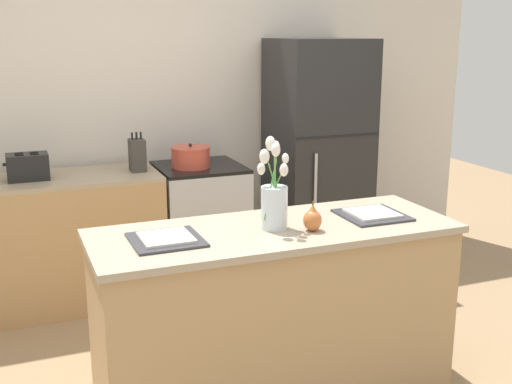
# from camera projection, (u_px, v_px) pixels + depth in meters

# --- Properties ---
(back_wall) EXTENTS (5.20, 0.08, 2.70)m
(back_wall) POSITION_uv_depth(u_px,v_px,m) (170.00, 99.00, 4.82)
(back_wall) COLOR silver
(back_wall) RESTS_ON ground_plane
(kitchen_island) EXTENTS (1.80, 0.66, 0.91)m
(kitchen_island) POSITION_uv_depth(u_px,v_px,m) (274.00, 314.00, 3.24)
(kitchen_island) COLOR tan
(kitchen_island) RESTS_ON ground_plane
(back_counter) EXTENTS (1.68, 0.60, 0.91)m
(back_counter) POSITION_uv_depth(u_px,v_px,m) (35.00, 245.00, 4.30)
(back_counter) COLOR tan
(back_counter) RESTS_ON ground_plane
(stove_range) EXTENTS (0.60, 0.61, 0.91)m
(stove_range) POSITION_uv_depth(u_px,v_px,m) (201.00, 226.00, 4.71)
(stove_range) COLOR #B2B5B7
(stove_range) RESTS_ON ground_plane
(refrigerator) EXTENTS (0.68, 0.67, 1.79)m
(refrigerator) POSITION_uv_depth(u_px,v_px,m) (318.00, 157.00, 4.95)
(refrigerator) COLOR black
(refrigerator) RESTS_ON ground_plane
(flower_vase) EXTENTS (0.16, 0.16, 0.45)m
(flower_vase) POSITION_uv_depth(u_px,v_px,m) (274.00, 198.00, 3.07)
(flower_vase) COLOR silver
(flower_vase) RESTS_ON kitchen_island
(pear_figurine) EXTENTS (0.09, 0.09, 0.15)m
(pear_figurine) POSITION_uv_depth(u_px,v_px,m) (312.00, 219.00, 3.06)
(pear_figurine) COLOR #C66B33
(pear_figurine) RESTS_ON kitchen_island
(plate_setting_left) EXTENTS (0.32, 0.32, 0.02)m
(plate_setting_left) POSITION_uv_depth(u_px,v_px,m) (166.00, 239.00, 2.92)
(plate_setting_left) COLOR #333338
(plate_setting_left) RESTS_ON kitchen_island
(plate_setting_right) EXTENTS (0.32, 0.32, 0.02)m
(plate_setting_right) POSITION_uv_depth(u_px,v_px,m) (372.00, 214.00, 3.31)
(plate_setting_right) COLOR #333338
(plate_setting_right) RESTS_ON kitchen_island
(toaster) EXTENTS (0.28, 0.18, 0.17)m
(toaster) POSITION_uv_depth(u_px,v_px,m) (28.00, 167.00, 4.15)
(toaster) COLOR black
(toaster) RESTS_ON back_counter
(cooking_pot) EXTENTS (0.28, 0.28, 0.17)m
(cooking_pot) POSITION_uv_depth(u_px,v_px,m) (191.00, 157.00, 4.53)
(cooking_pot) COLOR #CC4C38
(cooking_pot) RESTS_ON stove_range
(knife_block) EXTENTS (0.10, 0.14, 0.27)m
(knife_block) POSITION_uv_depth(u_px,v_px,m) (137.00, 155.00, 4.40)
(knife_block) COLOR #3D3833
(knife_block) RESTS_ON back_counter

